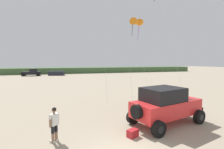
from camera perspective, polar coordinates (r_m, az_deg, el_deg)
The scene contains 8 objects.
dune_ridge at distance 57.37m, azimuth -13.74°, elevation 1.47°, with size 90.00×8.07×1.84m, color #426038.
jeep at distance 10.50m, azimuth 18.36°, elevation -10.01°, with size 5.02×3.30×2.26m.
person_watching at distance 8.40m, azimuth -19.65°, elevation -15.61°, with size 0.47×0.50×1.67m.
cooler_box at distance 8.77m, azimuth 7.27°, elevation -19.77°, with size 0.56×0.36×0.38m, color #B21E23.
distant_pickup at distance 49.13m, azimuth -26.38°, elevation 0.67°, with size 4.73×2.69×1.98m.
distant_sedan at distance 48.13m, azimuth -18.94°, elevation 0.42°, with size 4.20×1.70×1.20m, color #1E232D.
kite_pink_ribbon at distance 21.42m, azimuth 7.55°, elevation 17.79°, with size 1.17×4.22×9.25m.
kite_black_sled at distance 21.88m, azimuth 9.63°, elevation 17.06°, with size 1.96×2.68×9.34m.
Camera 1 is at (-2.33, -5.53, 3.78)m, focal length 26.00 mm.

